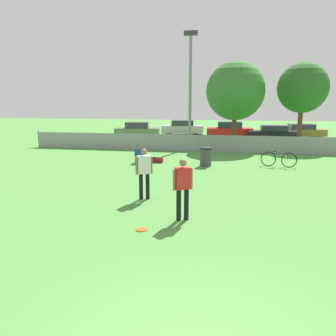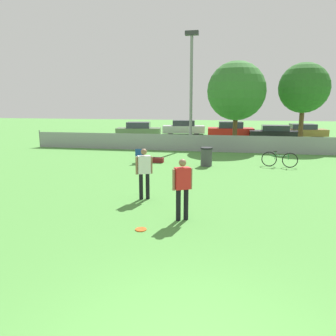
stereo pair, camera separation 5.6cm
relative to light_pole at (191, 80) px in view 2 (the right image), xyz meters
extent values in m
cube|color=gray|center=(2.60, -1.51, -4.12)|extent=(26.81, 0.03, 1.10)
cylinder|color=slate|center=(-10.81, -1.51, -4.07)|extent=(0.07, 0.07, 1.21)
cylinder|color=gray|center=(0.00, 0.00, -0.92)|extent=(0.20, 0.20, 7.51)
cube|color=#333338|center=(0.00, 0.00, 3.04)|extent=(0.90, 0.36, 0.28)
cylinder|color=brown|center=(3.05, 0.72, -3.44)|extent=(0.32, 0.32, 2.45)
sphere|color=#33702D|center=(3.05, 0.72, -0.71)|extent=(4.03, 4.03, 4.03)
cylinder|color=brown|center=(7.67, 2.05, -3.23)|extent=(0.32, 0.32, 2.88)
sphere|color=#286023|center=(7.67, 2.05, -0.48)|extent=(3.48, 3.48, 3.48)
cylinder|color=black|center=(1.62, -14.58, -4.24)|extent=(0.13, 0.13, 0.87)
cylinder|color=black|center=(1.81, -14.47, -4.24)|extent=(0.13, 0.13, 0.87)
cube|color=red|center=(1.71, -14.53, -3.51)|extent=(0.46, 0.39, 0.58)
sphere|color=#8C664C|center=(1.71, -14.53, -3.09)|extent=(0.20, 0.20, 0.20)
cylinder|color=#8C664C|center=(1.50, -14.65, -3.53)|extent=(0.08, 0.08, 0.57)
cylinder|color=#8C664C|center=(1.92, -14.41, -3.53)|extent=(0.08, 0.08, 0.57)
cylinder|color=black|center=(0.08, -12.87, -4.24)|extent=(0.13, 0.13, 0.87)
cylinder|color=black|center=(0.28, -12.77, -4.24)|extent=(0.13, 0.13, 0.87)
cube|color=silver|center=(0.18, -12.82, -3.51)|extent=(0.46, 0.38, 0.58)
sphere|color=#8C664C|center=(0.18, -12.82, -3.09)|extent=(0.20, 0.20, 0.20)
cylinder|color=#8C664C|center=(-0.03, -12.92, -3.53)|extent=(0.08, 0.08, 0.57)
cylinder|color=#8C664C|center=(0.40, -12.71, -3.53)|extent=(0.08, 0.08, 0.57)
cylinder|color=#E5591E|center=(0.82, -15.44, -4.66)|extent=(0.28, 0.28, 0.03)
torus|color=#E5591E|center=(0.82, -15.44, -4.66)|extent=(0.28, 0.28, 0.03)
cylinder|color=#333338|center=(-1.74, -6.10, -4.48)|extent=(0.02, 0.02, 0.39)
cylinder|color=#333338|center=(-2.12, -6.21, -4.48)|extent=(0.02, 0.02, 0.39)
cylinder|color=#333338|center=(-1.63, -6.48, -4.48)|extent=(0.02, 0.02, 0.39)
cylinder|color=#333338|center=(-2.01, -6.59, -4.48)|extent=(0.02, 0.02, 0.39)
cube|color=navy|center=(-1.88, -6.34, -4.27)|extent=(0.55, 0.55, 0.03)
cube|color=navy|center=(-1.82, -6.55, -4.08)|extent=(0.43, 0.14, 0.35)
torus|color=black|center=(4.78, -6.02, -4.30)|extent=(0.74, 0.16, 0.74)
torus|color=black|center=(5.75, -6.18, -4.30)|extent=(0.74, 0.16, 0.74)
cylinder|color=#267238|center=(5.26, -6.10, -4.11)|extent=(0.90, 0.18, 0.04)
cylinder|color=#267238|center=(5.05, -6.06, -4.11)|extent=(0.03, 0.03, 0.39)
cylinder|color=#267238|center=(5.67, -6.16, -4.11)|extent=(0.03, 0.03, 0.35)
cube|color=black|center=(5.05, -6.06, -3.89)|extent=(0.17, 0.09, 0.04)
cylinder|color=black|center=(5.67, -6.16, -3.93)|extent=(0.10, 0.44, 0.03)
cylinder|color=#3F3F44|center=(1.68, -6.53, -4.24)|extent=(0.58, 0.58, 0.86)
cylinder|color=black|center=(1.68, -6.53, -3.77)|extent=(0.60, 0.60, 0.08)
cube|color=maroon|center=(-0.94, -6.06, -4.54)|extent=(0.60, 0.33, 0.27)
cube|color=black|center=(-0.94, -6.06, -4.39)|extent=(0.51, 0.04, 0.02)
cylinder|color=black|center=(-4.59, 7.35, -4.37)|extent=(0.63, 0.28, 0.61)
cylinder|color=black|center=(-4.32, 5.78, -4.37)|extent=(0.63, 0.28, 0.61)
cylinder|color=black|center=(-7.04, 6.93, -4.37)|extent=(0.63, 0.28, 0.61)
cylinder|color=black|center=(-6.78, 5.37, -4.37)|extent=(0.63, 0.28, 0.61)
cube|color=#59724C|center=(-5.68, 6.36, -4.13)|extent=(4.26, 2.45, 0.72)
cube|color=#2D333D|center=(-5.68, 6.36, -3.51)|extent=(2.32, 1.92, 0.54)
cylinder|color=black|center=(-0.88, 11.16, -4.37)|extent=(0.63, 0.26, 0.61)
cylinder|color=black|center=(-0.67, 9.68, -4.37)|extent=(0.63, 0.26, 0.61)
cylinder|color=black|center=(-3.46, 10.79, -4.37)|extent=(0.63, 0.26, 0.61)
cylinder|color=black|center=(-3.25, 9.31, -4.37)|extent=(0.63, 0.26, 0.61)
cube|color=#B7B7BC|center=(-2.06, 10.24, -4.13)|extent=(4.40, 2.30, 0.73)
cube|color=#2D333D|center=(-2.06, 10.24, -3.50)|extent=(2.38, 1.81, 0.54)
cylinder|color=black|center=(3.87, 8.39, -4.35)|extent=(0.65, 0.22, 0.64)
cylinder|color=black|center=(3.98, 6.76, -4.35)|extent=(0.65, 0.22, 0.64)
cylinder|color=black|center=(1.35, 8.21, -4.35)|extent=(0.65, 0.22, 0.64)
cylinder|color=black|center=(1.47, 6.59, -4.35)|extent=(0.65, 0.22, 0.64)
cube|color=red|center=(2.67, 7.49, -4.11)|extent=(4.18, 2.13, 0.75)
cube|color=#2D333D|center=(2.67, 7.49, -3.45)|extent=(2.22, 1.77, 0.56)
cylinder|color=black|center=(7.69, 6.98, -4.34)|extent=(0.65, 0.18, 0.65)
cylinder|color=black|center=(7.70, 5.49, -4.34)|extent=(0.65, 0.18, 0.65)
cylinder|color=black|center=(5.09, 6.96, -4.34)|extent=(0.65, 0.18, 0.65)
cylinder|color=black|center=(5.10, 5.47, -4.34)|extent=(0.65, 0.18, 0.65)
cube|color=black|center=(6.40, 6.23, -4.14)|extent=(4.20, 1.74, 0.62)
cube|color=#2D333D|center=(6.40, 6.23, -3.60)|extent=(2.19, 1.52, 0.47)
cylinder|color=black|center=(10.27, 9.56, -4.33)|extent=(0.69, 0.24, 0.68)
cylinder|color=black|center=(10.41, 8.08, -4.33)|extent=(0.69, 0.24, 0.68)
cylinder|color=black|center=(7.75, 9.32, -4.33)|extent=(0.69, 0.24, 0.68)
cylinder|color=black|center=(7.89, 7.84, -4.33)|extent=(0.69, 0.24, 0.68)
cube|color=olive|center=(9.08, 8.70, -4.13)|extent=(4.23, 2.09, 0.61)
cube|color=#2D333D|center=(9.08, 8.70, -3.60)|extent=(2.26, 1.70, 0.46)
camera|label=1|loc=(2.96, -22.90, -1.57)|focal=35.00mm
camera|label=2|loc=(3.02, -22.88, -1.57)|focal=35.00mm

